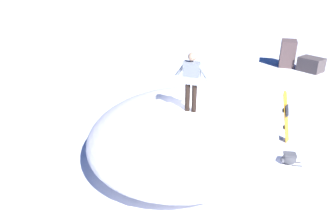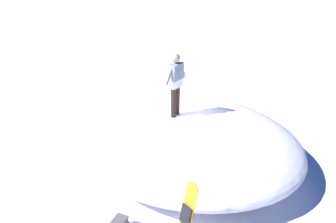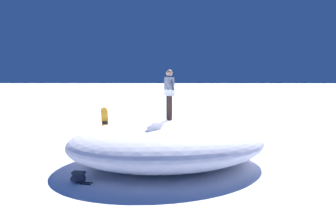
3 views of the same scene
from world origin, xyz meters
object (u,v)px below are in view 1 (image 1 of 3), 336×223
Objects in this scene: backpack_near at (176,105)px; backpack_far at (289,158)px; snowboard_primary_upright at (286,116)px; snowboarder_standing at (191,78)px.

backpack_far reaches higher than backpack_near.
snowboard_primary_upright is 2.70× the size of backpack_far.
snowboarder_standing reaches higher than snowboard_primary_upright.
backpack_far is at bearing 77.33° from backpack_near.
snowboarder_standing reaches higher than backpack_near.
backpack_near is at bearing -102.67° from backpack_far.
backpack_near is at bearing -136.08° from snowboarder_standing.
snowboarder_standing is 1.00× the size of snowboard_primary_upright.
snowboarder_standing reaches higher than backpack_far.
backpack_far is (-1.36, 2.60, -2.27)m from snowboarder_standing.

